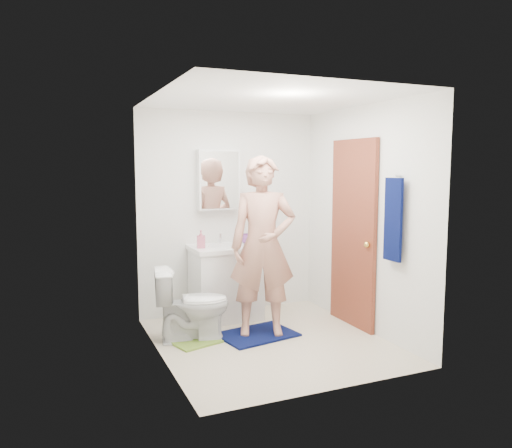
{
  "coord_description": "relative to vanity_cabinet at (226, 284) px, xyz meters",
  "views": [
    {
      "loc": [
        -2.04,
        -4.42,
        1.76
      ],
      "look_at": [
        -0.05,
        0.25,
        1.17
      ],
      "focal_mm": 35.0,
      "sensor_mm": 36.0,
      "label": 1
    }
  ],
  "objects": [
    {
      "name": "floor",
      "position": [
        0.15,
        -0.91,
        -0.41
      ],
      "size": [
        2.2,
        2.4,
        0.02
      ],
      "primitive_type": "cube",
      "color": "beige",
      "rests_on": "ground"
    },
    {
      "name": "ceiling",
      "position": [
        0.15,
        -0.91,
        2.01
      ],
      "size": [
        2.2,
        2.4,
        0.02
      ],
      "primitive_type": "cube",
      "color": "white",
      "rests_on": "ground"
    },
    {
      "name": "wall_back",
      "position": [
        0.15,
        0.3,
        0.8
      ],
      "size": [
        2.2,
        0.02,
        2.4
      ],
      "primitive_type": "cube",
      "color": "silver",
      "rests_on": "ground"
    },
    {
      "name": "wall_front",
      "position": [
        0.15,
        -2.12,
        0.8
      ],
      "size": [
        2.2,
        0.02,
        2.4
      ],
      "primitive_type": "cube",
      "color": "silver",
      "rests_on": "ground"
    },
    {
      "name": "wall_left",
      "position": [
        -0.96,
        -0.91,
        0.8
      ],
      "size": [
        0.02,
        2.4,
        2.4
      ],
      "primitive_type": "cube",
      "color": "silver",
      "rests_on": "ground"
    },
    {
      "name": "wall_right",
      "position": [
        1.26,
        -0.91,
        0.8
      ],
      "size": [
        0.02,
        2.4,
        2.4
      ],
      "primitive_type": "cube",
      "color": "silver",
      "rests_on": "ground"
    },
    {
      "name": "vanity_cabinet",
      "position": [
        0.0,
        0.0,
        0.0
      ],
      "size": [
        0.75,
        0.55,
        0.8
      ],
      "primitive_type": "cube",
      "color": "white",
      "rests_on": "floor"
    },
    {
      "name": "countertop",
      "position": [
        0.0,
        0.0,
        0.43
      ],
      "size": [
        0.79,
        0.59,
        0.05
      ],
      "primitive_type": "cube",
      "color": "white",
      "rests_on": "vanity_cabinet"
    },
    {
      "name": "sink_basin",
      "position": [
        0.0,
        0.0,
        0.44
      ],
      "size": [
        0.4,
        0.4,
        0.03
      ],
      "primitive_type": "cylinder",
      "color": "white",
      "rests_on": "countertop"
    },
    {
      "name": "faucet",
      "position": [
        0.0,
        0.18,
        0.51
      ],
      "size": [
        0.03,
        0.03,
        0.12
      ],
      "primitive_type": "cylinder",
      "color": "silver",
      "rests_on": "countertop"
    },
    {
      "name": "medicine_cabinet",
      "position": [
        0.0,
        0.22,
        1.2
      ],
      "size": [
        0.5,
        0.12,
        0.7
      ],
      "primitive_type": "cube",
      "color": "white",
      "rests_on": "wall_back"
    },
    {
      "name": "mirror_panel",
      "position": [
        0.0,
        0.16,
        1.2
      ],
      "size": [
        0.46,
        0.01,
        0.66
      ],
      "primitive_type": "cube",
      "color": "white",
      "rests_on": "wall_back"
    },
    {
      "name": "door",
      "position": [
        1.22,
        -0.76,
        0.62
      ],
      "size": [
        0.05,
        0.8,
        2.05
      ],
      "primitive_type": "cube",
      "color": "brown",
      "rests_on": "ground"
    },
    {
      "name": "door_knob",
      "position": [
        1.18,
        -1.08,
        0.55
      ],
      "size": [
        0.07,
        0.07,
        0.07
      ],
      "primitive_type": "sphere",
      "color": "gold",
      "rests_on": "door"
    },
    {
      "name": "towel",
      "position": [
        1.18,
        -1.48,
        0.85
      ],
      "size": [
        0.03,
        0.24,
        0.8
      ],
      "primitive_type": "cube",
      "color": "#070F41",
      "rests_on": "wall_right"
    },
    {
      "name": "towel_hook",
      "position": [
        1.22,
        -1.48,
        1.27
      ],
      "size": [
        0.06,
        0.02,
        0.02
      ],
      "primitive_type": "cylinder",
      "rotation": [
        0.0,
        1.57,
        0.0
      ],
      "color": "silver",
      "rests_on": "wall_right"
    },
    {
      "name": "toilet",
      "position": [
        -0.56,
        -0.56,
        -0.03
      ],
      "size": [
        0.8,
        0.55,
        0.75
      ],
      "primitive_type": "imported",
      "rotation": [
        0.0,
        0.0,
        1.38
      ],
      "color": "white",
      "rests_on": "floor"
    },
    {
      "name": "bath_mat",
      "position": [
        0.09,
        -0.71,
        -0.39
      ],
      "size": [
        0.85,
        0.67,
        0.02
      ],
      "primitive_type": "cube",
      "rotation": [
        0.0,
        0.0,
        0.18
      ],
      "color": "#070F41",
      "rests_on": "floor"
    },
    {
      "name": "green_rug",
      "position": [
        -0.56,
        -0.65,
        -0.39
      ],
      "size": [
        0.53,
        0.48,
        0.02
      ],
      "primitive_type": "cube",
      "rotation": [
        0.0,
        0.0,
        0.29
      ],
      "color": "olive",
      "rests_on": "floor"
    },
    {
      "name": "soap_dispenser",
      "position": [
        -0.3,
        -0.03,
        0.55
      ],
      "size": [
        0.11,
        0.11,
        0.2
      ],
      "primitive_type": "imported",
      "rotation": [
        0.0,
        0.0,
        -0.23
      ],
      "color": "#C75C76",
      "rests_on": "countertop"
    },
    {
      "name": "toothbrush_cup",
      "position": [
        0.3,
        0.11,
        0.5
      ],
      "size": [
        0.16,
        0.16,
        0.11
      ],
      "primitive_type": "imported",
      "rotation": [
        0.0,
        0.0,
        -0.17
      ],
      "color": "#7F418F",
      "rests_on": "countertop"
    },
    {
      "name": "man",
      "position": [
        0.16,
        -0.71,
        0.54
      ],
      "size": [
        0.78,
        0.64,
        1.84
      ],
      "primitive_type": "imported",
      "rotation": [
        0.0,
        0.0,
        -0.34
      ],
      "color": "tan",
      "rests_on": "bath_mat"
    }
  ]
}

